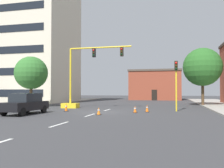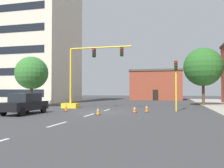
{
  "view_description": "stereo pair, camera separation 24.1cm",
  "coord_description": "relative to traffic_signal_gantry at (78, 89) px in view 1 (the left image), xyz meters",
  "views": [
    {
      "loc": [
        6.23,
        -21.38,
        1.93
      ],
      "look_at": [
        -0.02,
        4.6,
        2.71
      ],
      "focal_mm": 38.69,
      "sensor_mm": 36.0,
      "label": 1
    },
    {
      "loc": [
        6.47,
        -21.32,
        1.93
      ],
      "look_at": [
        -0.02,
        4.6,
        2.71
      ],
      "focal_mm": 38.69,
      "sensor_mm": 36.0,
      "label": 2
    }
  ],
  "objects": [
    {
      "name": "lane_stripe_seg_1",
      "position": [
        3.83,
        -12.66,
        -2.17
      ],
      "size": [
        0.16,
        2.4,
        0.01
      ],
      "primitive_type": "cube",
      "color": "silver",
      "rests_on": "ground_plane"
    },
    {
      "name": "tree_left_near",
      "position": [
        -6.27,
        0.48,
        1.94
      ],
      "size": [
        3.97,
        3.97,
        6.12
      ],
      "color": "brown",
      "rests_on": "ground_plane"
    },
    {
      "name": "sidewalk_left",
      "position": [
        -9.3,
        3.84,
        -2.1
      ],
      "size": [
        6.0,
        56.0,
        0.14
      ],
      "primitive_type": "cube",
      "color": "#9E998E",
      "rests_on": "ground_plane"
    },
    {
      "name": "lane_stripe_seg_3",
      "position": [
        3.83,
        -1.66,
        -2.17
      ],
      "size": [
        0.16,
        2.4,
        0.01
      ],
      "primitive_type": "cube",
      "color": "silver",
      "rests_on": "ground_plane"
    },
    {
      "name": "ground_plane",
      "position": [
        3.83,
        -4.16,
        -2.17
      ],
      "size": [
        160.0,
        160.0,
        0.0
      ],
      "primitive_type": "plane",
      "color": "#38383A"
    },
    {
      "name": "traffic_light_pole_right",
      "position": [
        10.65,
        -1.76,
        1.35
      ],
      "size": [
        0.32,
        0.47,
        4.8
      ],
      "color": "yellow",
      "rests_on": "ground_plane"
    },
    {
      "name": "sedan_black_near_left",
      "position": [
        -1.65,
        -7.71,
        -1.29
      ],
      "size": [
        1.97,
        4.55,
        1.74
      ],
      "color": "black",
      "rests_on": "ground_plane"
    },
    {
      "name": "tree_right_mid",
      "position": [
        14.18,
        7.56,
        2.86
      ],
      "size": [
        4.95,
        4.95,
        7.52
      ],
      "color": "#4C3823",
      "rests_on": "ground_plane"
    },
    {
      "name": "traffic_cone_roadside_d",
      "position": [
        4.46,
        -6.83,
        -1.87
      ],
      "size": [
        0.36,
        0.36,
        0.61
      ],
      "color": "black",
      "rests_on": "ground_plane"
    },
    {
      "name": "building_brick_center",
      "position": [
        6.93,
        28.72,
        1.08
      ],
      "size": [
        11.13,
        8.3,
        6.49
      ],
      "color": "brown",
      "rests_on": "ground_plane"
    },
    {
      "name": "building_tall_left",
      "position": [
        -12.98,
        11.61,
        9.26
      ],
      "size": [
        13.57,
        12.28,
        22.84
      ],
      "color": "beige",
      "rests_on": "ground_plane"
    },
    {
      "name": "traffic_cone_roadside_b",
      "position": [
        7.04,
        -4.26,
        -1.87
      ],
      "size": [
        0.36,
        0.36,
        0.61
      ],
      "color": "black",
      "rests_on": "ground_plane"
    },
    {
      "name": "traffic_cone_roadside_c",
      "position": [
        0.44,
        -4.2,
        -1.8
      ],
      "size": [
        0.36,
        0.36,
        0.76
      ],
      "color": "black",
      "rests_on": "ground_plane"
    },
    {
      "name": "lane_stripe_seg_2",
      "position": [
        3.83,
        -7.16,
        -2.17
      ],
      "size": [
        0.16,
        2.4,
        0.01
      ],
      "primitive_type": "cube",
      "color": "silver",
      "rests_on": "ground_plane"
    },
    {
      "name": "traffic_signal_gantry",
      "position": [
        0.0,
        0.0,
        0.0
      ],
      "size": [
        7.91,
        1.2,
        6.83
      ],
      "color": "yellow",
      "rests_on": "ground_plane"
    },
    {
      "name": "traffic_cone_roadside_a",
      "position": [
        8.01,
        -3.27,
        -1.84
      ],
      "size": [
        0.36,
        0.36,
        0.68
      ],
      "color": "black",
      "rests_on": "ground_plane"
    }
  ]
}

